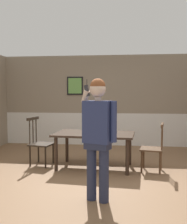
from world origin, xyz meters
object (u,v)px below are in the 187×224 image
Objects in this scene: dining_table at (94,137)px; person_figure at (98,131)px; chair_near_window at (154,148)px; chair_by_doorway at (40,143)px.

dining_table is 0.96× the size of person_figure.
chair_near_window reaches higher than dining_table.
chair_by_doorway is at bearing 95.44° from chair_near_window.
chair_near_window is at bearing 95.74° from chair_by_doorway.
chair_near_window is at bearing -4.89° from dining_table.
dining_table is 1.20m from chair_by_doorway.
chair_by_doorway is (-2.37, 0.20, 0.02)m from chair_near_window.
chair_near_window is at bearing -101.04° from person_figure.
person_figure is (0.24, -1.68, 0.37)m from dining_table.
dining_table is 1.20m from chair_near_window.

